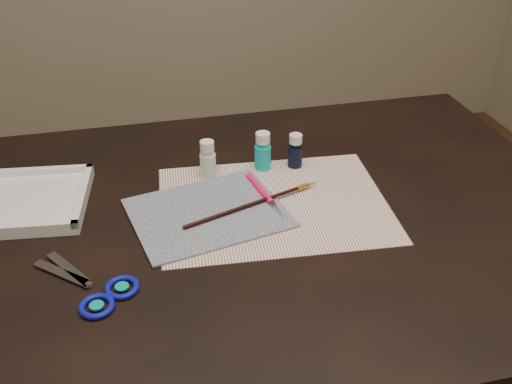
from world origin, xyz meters
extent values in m
cube|color=black|center=(0.00, 0.00, 0.38)|extent=(1.30, 0.90, 0.75)
cube|color=white|center=(0.04, 0.03, 0.75)|extent=(0.46, 0.37, 0.00)
cube|color=black|center=(-0.09, 0.02, 0.75)|extent=(0.32, 0.28, 0.00)
cylinder|color=silver|center=(-0.07, 0.16, 0.79)|extent=(0.04, 0.04, 0.08)
cylinder|color=#11B5BD|center=(0.05, 0.16, 0.79)|extent=(0.04, 0.04, 0.09)
cylinder|color=black|center=(0.12, 0.16, 0.79)|extent=(0.03, 0.03, 0.08)
cube|color=white|center=(-0.42, 0.13, 0.76)|extent=(0.24, 0.24, 0.03)
camera|label=1|loc=(-0.20, -0.87, 1.37)|focal=40.00mm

